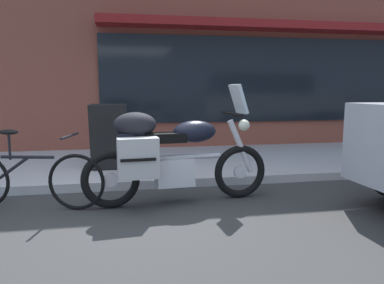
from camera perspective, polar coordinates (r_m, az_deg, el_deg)
ground_plane at (r=3.80m, az=-9.28°, el=-12.53°), size 80.00×80.00×0.00m
touring_motorcycle at (r=4.19m, az=-3.76°, el=-1.80°), size 2.24×0.78×1.41m
parked_bicycle at (r=4.46m, az=-24.47°, el=-5.25°), size 1.69×0.55×0.91m
sandwich_board_sign at (r=5.61m, az=-13.00°, el=0.73°), size 0.55×0.43×1.00m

